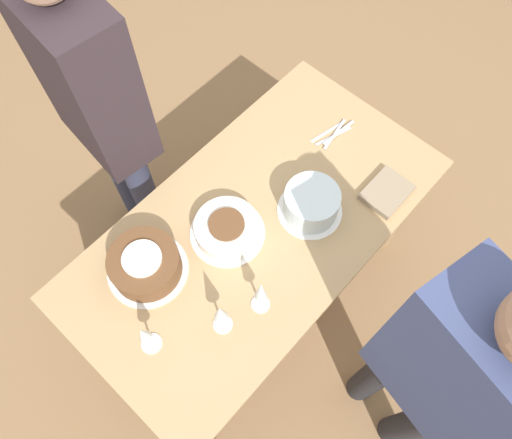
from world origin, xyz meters
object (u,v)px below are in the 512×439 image
(cake_front_chocolate, at_px, (145,265))
(wine_glass_extra, at_px, (220,314))
(cake_back_decorated, at_px, (311,204))
(wine_glass_near, at_px, (145,335))
(wine_glass_far, at_px, (261,292))
(person_cutting, at_px, (98,105))
(person_watching, at_px, (445,376))
(cake_center_white, at_px, (227,229))

(cake_front_chocolate, relative_size, wine_glass_extra, 1.49)
(wine_glass_extra, bearing_deg, cake_front_chocolate, -83.43)
(cake_back_decorated, distance_m, wine_glass_near, 0.74)
(wine_glass_far, distance_m, wine_glass_extra, 0.15)
(cake_front_chocolate, height_order, wine_glass_extra, wine_glass_extra)
(person_cutting, bearing_deg, person_watching, 7.99)
(wine_glass_near, height_order, person_cutting, person_cutting)
(cake_center_white, relative_size, cake_front_chocolate, 0.96)
(cake_back_decorated, height_order, person_cutting, person_cutting)
(wine_glass_far, height_order, person_cutting, person_cutting)
(wine_glass_far, bearing_deg, cake_back_decorated, -164.78)
(wine_glass_near, relative_size, person_watching, 0.12)
(wine_glass_far, xyz_separation_m, person_watching, (-0.16, 0.56, 0.06))
(wine_glass_far, distance_m, person_cutting, 0.91)
(wine_glass_far, relative_size, person_cutting, 0.13)
(cake_center_white, xyz_separation_m, wine_glass_near, (0.46, 0.09, 0.08))
(cake_center_white, bearing_deg, wine_glass_extra, 41.21)
(wine_glass_extra, bearing_deg, wine_glass_far, 161.26)
(person_watching, bearing_deg, wine_glass_near, 46.87)
(cake_back_decorated, bearing_deg, wine_glass_near, -5.43)
(wine_glass_far, height_order, person_watching, person_watching)
(person_cutting, bearing_deg, wine_glass_far, -0.72)
(wine_glass_near, xyz_separation_m, person_cutting, (-0.45, -0.72, 0.09))
(wine_glass_extra, relative_size, person_cutting, 0.12)
(cake_center_white, relative_size, person_watching, 0.17)
(wine_glass_near, bearing_deg, person_watching, 123.87)
(cake_back_decorated, distance_m, person_watching, 0.72)
(cake_center_white, distance_m, wine_glass_extra, 0.35)
(cake_center_white, xyz_separation_m, wine_glass_far, (0.12, 0.27, 0.11))
(wine_glass_near, relative_size, person_cutting, 0.12)
(wine_glass_extra, bearing_deg, cake_back_decorated, -173.54)
(cake_front_chocolate, height_order, cake_back_decorated, cake_back_decorated)
(cake_front_chocolate, distance_m, cake_back_decorated, 0.63)
(wine_glass_extra, bearing_deg, cake_center_white, -138.79)
(person_cutting, xyz_separation_m, person_watching, (-0.05, 1.46, -0.02))
(person_cutting, bearing_deg, cake_center_white, 7.01)
(wine_glass_far, bearing_deg, cake_center_white, -113.55)
(person_cutting, height_order, person_watching, person_cutting)
(cake_back_decorated, distance_m, wine_glass_extra, 0.53)
(cake_center_white, height_order, wine_glass_near, wine_glass_near)
(cake_center_white, height_order, person_watching, person_watching)
(cake_front_chocolate, bearing_deg, cake_back_decorated, 154.36)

